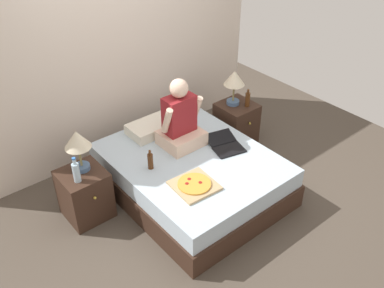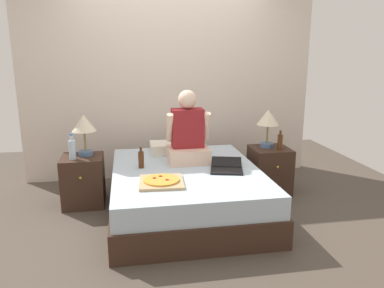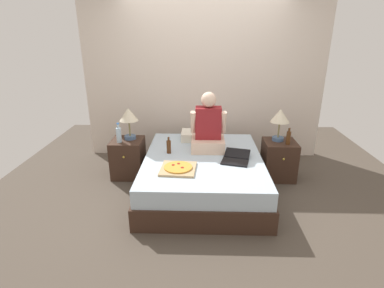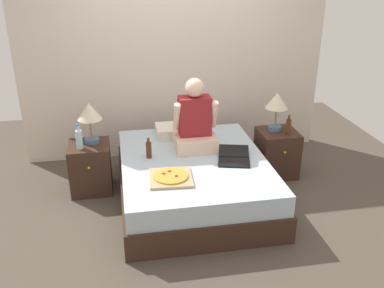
{
  "view_description": "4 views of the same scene",
  "coord_description": "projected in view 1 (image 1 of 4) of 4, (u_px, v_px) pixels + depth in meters",
  "views": [
    {
      "loc": [
        -2.34,
        -2.84,
        3.19
      ],
      "look_at": [
        -0.02,
        -0.03,
        0.67
      ],
      "focal_mm": 40.0,
      "sensor_mm": 36.0,
      "label": 1
    },
    {
      "loc": [
        -0.58,
        -3.64,
        1.66
      ],
      "look_at": [
        0.02,
        -0.23,
        0.8
      ],
      "focal_mm": 35.0,
      "sensor_mm": 36.0,
      "label": 2
    },
    {
      "loc": [
        -0.03,
        -3.53,
        1.98
      ],
      "look_at": [
        -0.14,
        -0.08,
        0.68
      ],
      "focal_mm": 28.0,
      "sensor_mm": 36.0,
      "label": 3
    },
    {
      "loc": [
        -0.73,
        -3.94,
        2.4
      ],
      "look_at": [
        -0.04,
        -0.13,
        0.7
      ],
      "focal_mm": 40.0,
      "sensor_mm": 36.0,
      "label": 4
    }
  ],
  "objects": [
    {
      "name": "lamp_on_left_nightstand",
      "position": [
        77.0,
        142.0,
        4.09
      ],
      "size": [
        0.26,
        0.26,
        0.45
      ],
      "color": "#4C6B93",
      "rests_on": "nightstand_left"
    },
    {
      "name": "ground_plane",
      "position": [
        192.0,
        191.0,
        4.84
      ],
      "size": [
        5.8,
        5.8,
        0.0
      ],
      "primitive_type": "plane",
      "color": "#4C4238"
    },
    {
      "name": "nightstand_left",
      "position": [
        85.0,
        194.0,
        4.38
      ],
      "size": [
        0.44,
        0.47,
        0.55
      ],
      "color": "#382319",
      "rests_on": "ground"
    },
    {
      "name": "beer_bottle_on_bed",
      "position": [
        150.0,
        161.0,
        4.35
      ],
      "size": [
        0.06,
        0.06,
        0.22
      ],
      "color": "#4C2811",
      "rests_on": "bed"
    },
    {
      "name": "laptop",
      "position": [
        226.0,
        146.0,
        4.7
      ],
      "size": [
        0.41,
        0.48,
        0.07
      ],
      "color": "black",
      "rests_on": "bed"
    },
    {
      "name": "pizza_box",
      "position": [
        194.0,
        185.0,
        4.15
      ],
      "size": [
        0.43,
        0.43,
        0.05
      ],
      "color": "tan",
      "rests_on": "bed"
    },
    {
      "name": "water_bottle",
      "position": [
        76.0,
        172.0,
        4.06
      ],
      "size": [
        0.07,
        0.07,
        0.28
      ],
      "color": "silver",
      "rests_on": "nightstand_left"
    },
    {
      "name": "person_seated",
      "position": [
        180.0,
        121.0,
        4.61
      ],
      "size": [
        0.47,
        0.4,
        0.78
      ],
      "color": "beige",
      "rests_on": "bed"
    },
    {
      "name": "bed",
      "position": [
        192.0,
        174.0,
        4.7
      ],
      "size": [
        1.53,
        1.89,
        0.48
      ],
      "color": "#382319",
      "rests_on": "ground"
    },
    {
      "name": "lamp_on_right_nightstand",
      "position": [
        234.0,
        80.0,
        5.18
      ],
      "size": [
        0.26,
        0.26,
        0.45
      ],
      "color": "#4C6B93",
      "rests_on": "nightstand_right"
    },
    {
      "name": "beer_bottle",
      "position": [
        248.0,
        99.0,
        5.27
      ],
      "size": [
        0.06,
        0.06,
        0.23
      ],
      "color": "#512D14",
      "rests_on": "nightstand_right"
    },
    {
      "name": "wall_back",
      "position": [
        120.0,
        52.0,
        4.96
      ],
      "size": [
        3.8,
        0.12,
        2.5
      ],
      "primitive_type": "cube",
      "color": "beige",
      "rests_on": "ground"
    },
    {
      "name": "pillow",
      "position": [
        151.0,
        128.0,
        4.92
      ],
      "size": [
        0.52,
        0.34,
        0.12
      ],
      "primitive_type": "cube",
      "color": "silver",
      "rests_on": "bed"
    },
    {
      "name": "nightstand_right",
      "position": [
        236.0,
        123.0,
        5.51
      ],
      "size": [
        0.44,
        0.47,
        0.55
      ],
      "color": "#382319",
      "rests_on": "ground"
    }
  ]
}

